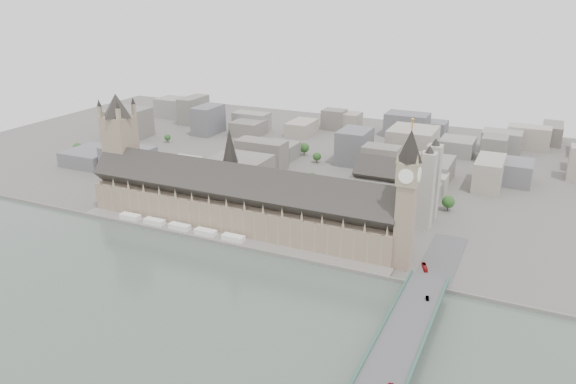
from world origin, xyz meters
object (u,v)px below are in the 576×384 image
at_px(palace_of_westminster, 238,202).
at_px(westminster_bridge, 402,343).
at_px(westminster_abbey, 397,190).
at_px(car_silver, 427,298).
at_px(red_bus_north, 425,267).
at_px(victoria_tower, 121,144).
at_px(elizabeth_tower, 407,190).

height_order(palace_of_westminster, westminster_bridge, palace_of_westminster).
bearing_deg(westminster_abbey, car_silver, -68.31).
bearing_deg(palace_of_westminster, red_bus_north, -10.03).
xyz_separation_m(victoria_tower, westminster_bridge, (284.00, -113.50, -50.08)).
xyz_separation_m(elizabeth_tower, red_bus_north, (19.05, -16.08, -46.35)).
distance_m(victoria_tower, westminster_bridge, 309.91).
distance_m(victoria_tower, car_silver, 300.52).
relative_size(elizabeth_tower, victoria_tower, 1.07).
relative_size(elizabeth_tower, westminster_abbey, 1.58).
xyz_separation_m(palace_of_westminster, red_bus_north, (157.05, -27.78, -10.97)).
distance_m(palace_of_westminster, car_silver, 179.16).
distance_m(westminster_bridge, westminster_abbey, 190.56).
xyz_separation_m(elizabeth_tower, westminster_bridge, (24.00, -95.50, -52.96)).
height_order(westminster_bridge, car_silver, car_silver).
xyz_separation_m(palace_of_westminster, westminster_bridge, (162.00, -107.20, -17.58)).
bearing_deg(palace_of_westminster, elizabeth_tower, -4.85).
bearing_deg(red_bus_north, palace_of_westminster, 148.70).
bearing_deg(palace_of_westminster, westminster_abbey, 34.17).
xyz_separation_m(westminster_bridge, red_bus_north, (-4.95, 79.42, 6.62)).
xyz_separation_m(westminster_bridge, westminster_abbey, (-51.08, 182.50, 19.96)).
bearing_deg(car_silver, elizabeth_tower, 103.26).
distance_m(westminster_abbey, red_bus_north, 113.72).
bearing_deg(car_silver, westminster_abbey, 96.60).
distance_m(palace_of_westminster, elizabeth_tower, 142.94).
xyz_separation_m(elizabeth_tower, victoria_tower, (-260.00, 18.00, -2.88)).
bearing_deg(car_silver, westminster_bridge, -111.33).
height_order(westminster_bridge, red_bus_north, red_bus_north).
xyz_separation_m(victoria_tower, westminster_abbey, (232.92, 69.00, -30.12)).
height_order(red_bus_north, car_silver, red_bus_north).
bearing_deg(westminster_bridge, car_silver, 83.76).
xyz_separation_m(victoria_tower, red_bus_north, (279.05, -34.08, -43.46)).
bearing_deg(elizabeth_tower, victoria_tower, 176.04).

